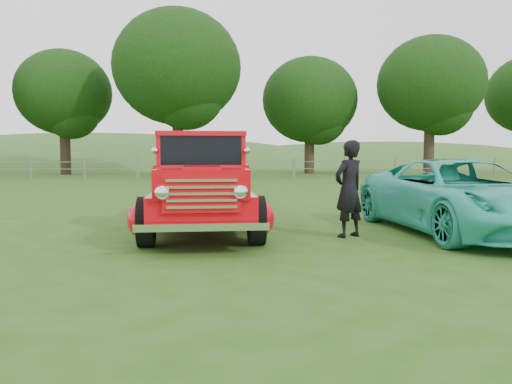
{
  "coord_description": "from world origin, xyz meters",
  "views": [
    {
      "loc": [
        -0.65,
        -6.87,
        1.39
      ],
      "look_at": [
        -0.25,
        1.2,
        0.78
      ],
      "focal_mm": 35.0,
      "sensor_mm": 36.0,
      "label": 1
    }
  ],
  "objects_px": {
    "tree_mid_west": "(64,93)",
    "tree_near_west": "(177,68)",
    "man": "(349,189)",
    "tree_near_east": "(310,100)",
    "teal_sedan": "(460,196)",
    "tree_mid_east": "(431,84)",
    "red_pickup": "(202,187)"
  },
  "relations": [
    {
      "from": "tree_mid_west",
      "to": "tree_near_west",
      "type": "relative_size",
      "value": 0.81
    },
    {
      "from": "tree_near_west",
      "to": "man",
      "type": "distance_m",
      "value": 24.97
    },
    {
      "from": "tree_near_west",
      "to": "tree_near_east",
      "type": "height_order",
      "value": "tree_near_west"
    },
    {
      "from": "tree_near_east",
      "to": "teal_sedan",
      "type": "height_order",
      "value": "tree_near_east"
    },
    {
      "from": "tree_mid_east",
      "to": "tree_mid_west",
      "type": "bearing_deg",
      "value": 177.71
    },
    {
      "from": "man",
      "to": "tree_near_west",
      "type": "bearing_deg",
      "value": -110.37
    },
    {
      "from": "teal_sedan",
      "to": "tree_near_west",
      "type": "bearing_deg",
      "value": 101.98
    },
    {
      "from": "teal_sedan",
      "to": "man",
      "type": "relative_size",
      "value": 2.91
    },
    {
      "from": "tree_mid_west",
      "to": "tree_near_west",
      "type": "bearing_deg",
      "value": -20.56
    },
    {
      "from": "red_pickup",
      "to": "tree_near_east",
      "type": "bearing_deg",
      "value": 73.59
    },
    {
      "from": "tree_mid_east",
      "to": "teal_sedan",
      "type": "height_order",
      "value": "tree_mid_east"
    },
    {
      "from": "tree_mid_west",
      "to": "teal_sedan",
      "type": "height_order",
      "value": "tree_mid_west"
    },
    {
      "from": "tree_near_east",
      "to": "teal_sedan",
      "type": "bearing_deg",
      "value": -93.41
    },
    {
      "from": "tree_mid_west",
      "to": "tree_near_east",
      "type": "relative_size",
      "value": 1.02
    },
    {
      "from": "tree_near_west",
      "to": "teal_sedan",
      "type": "distance_m",
      "value": 25.24
    },
    {
      "from": "tree_near_west",
      "to": "teal_sedan",
      "type": "relative_size",
      "value": 2.21
    },
    {
      "from": "tree_near_west",
      "to": "red_pickup",
      "type": "distance_m",
      "value": 23.78
    },
    {
      "from": "man",
      "to": "teal_sedan",
      "type": "bearing_deg",
      "value": 155.34
    },
    {
      "from": "tree_near_east",
      "to": "tree_mid_east",
      "type": "distance_m",
      "value": 8.3
    },
    {
      "from": "tree_mid_east",
      "to": "teal_sedan",
      "type": "xyz_separation_m",
      "value": [
        -9.63,
        -25.35,
        -5.52
      ]
    },
    {
      "from": "tree_mid_west",
      "to": "red_pickup",
      "type": "height_order",
      "value": "tree_mid_west"
    },
    {
      "from": "teal_sedan",
      "to": "man",
      "type": "height_order",
      "value": "man"
    },
    {
      "from": "tree_mid_west",
      "to": "man",
      "type": "bearing_deg",
      "value": -63.45
    },
    {
      "from": "tree_mid_west",
      "to": "tree_near_west",
      "type": "xyz_separation_m",
      "value": [
        8.0,
        -3.0,
        1.25
      ]
    },
    {
      "from": "tree_near_west",
      "to": "tree_near_east",
      "type": "bearing_deg",
      "value": 23.96
    },
    {
      "from": "tree_mid_west",
      "to": "man",
      "type": "relative_size",
      "value": 5.21
    },
    {
      "from": "tree_near_east",
      "to": "tree_mid_west",
      "type": "bearing_deg",
      "value": -176.63
    },
    {
      "from": "tree_near_east",
      "to": "tree_mid_east",
      "type": "xyz_separation_m",
      "value": [
        8.0,
        -2.0,
        0.93
      ]
    },
    {
      "from": "tree_near_east",
      "to": "tree_near_west",
      "type": "bearing_deg",
      "value": -156.04
    },
    {
      "from": "tree_near_west",
      "to": "tree_near_east",
      "type": "xyz_separation_m",
      "value": [
        9.0,
        4.0,
        -1.55
      ]
    },
    {
      "from": "tree_mid_west",
      "to": "tree_near_west",
      "type": "distance_m",
      "value": 8.63
    },
    {
      "from": "tree_mid_west",
      "to": "tree_near_west",
      "type": "height_order",
      "value": "tree_near_west"
    }
  ]
}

